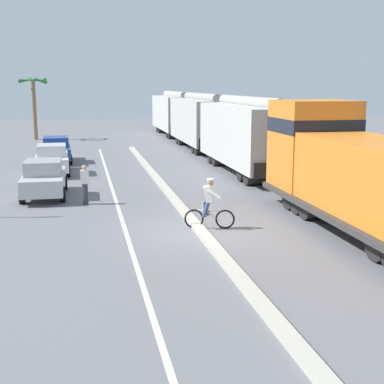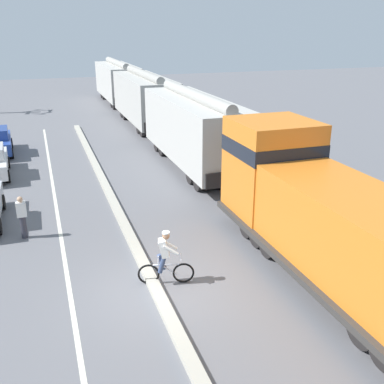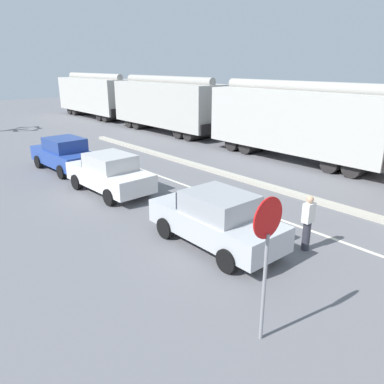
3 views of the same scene
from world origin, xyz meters
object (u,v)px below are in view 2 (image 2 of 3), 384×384
Objects in this scene: hopper_car_middle at (145,98)px; cyclist at (165,259)px; locomotive at (327,222)px; hopper_car_lead at (194,129)px; hopper_car_trailing at (118,82)px; pedestrian_by_cars at (22,217)px.

hopper_car_middle reaches higher than cyclist.
hopper_car_lead is at bearing 90.00° from locomotive.
hopper_car_middle is at bearing 90.00° from hopper_car_lead.
hopper_car_trailing reaches higher than pedestrian_by_cars.
cyclist is at bearing 167.54° from locomotive.
hopper_car_middle is 23.23m from cyclist.
locomotive is at bearing -90.00° from hopper_car_middle.
locomotive reaches higher than cyclist.
hopper_car_middle is 11.60m from hopper_car_trailing.
locomotive is 7.17× the size of pedestrian_by_cars.
hopper_car_middle is at bearing 78.07° from cyclist.
hopper_car_lead is at bearing 35.93° from pedestrian_by_cars.
hopper_car_lead is (0.00, 12.16, 0.28)m from locomotive.
locomotive is at bearing -90.00° from hopper_car_lead.
locomotive is 6.77× the size of cyclist.
hopper_car_middle is (0.00, 23.76, 0.28)m from locomotive.
hopper_car_trailing is (0.00, 35.36, 0.28)m from locomotive.
hopper_car_trailing is (0.00, 23.20, 0.00)m from hopper_car_lead.
hopper_car_trailing is 30.93m from pedestrian_by_cars.
hopper_car_lead is 6.54× the size of pedestrian_by_cars.
locomotive is 35.36m from hopper_car_trailing.
hopper_car_trailing is at bearing 73.36° from pedestrian_by_cars.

